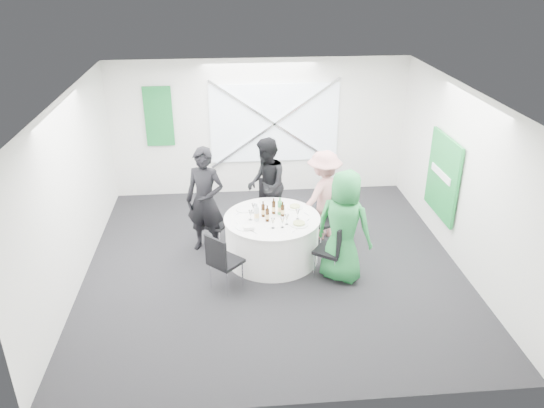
{
  "coord_description": "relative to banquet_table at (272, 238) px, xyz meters",
  "views": [
    {
      "loc": [
        -0.69,
        -7.4,
        4.62
      ],
      "look_at": [
        0.0,
        0.2,
        1.0
      ],
      "focal_mm": 35.0,
      "sensor_mm": 36.0,
      "label": 1
    }
  ],
  "objects": [
    {
      "name": "wine_glass_b",
      "position": [
        -0.28,
        0.19,
        0.5
      ],
      "size": [
        0.07,
        0.07,
        0.17
      ],
      "color": "white",
      "rests_on": "banquet_table"
    },
    {
      "name": "green_sign",
      "position": [
        2.94,
        0.4,
        0.82
      ],
      "size": [
        0.05,
        1.2,
        1.4
      ],
      "primitive_type": "cube",
      "color": "#188434",
      "rests_on": "wall_right"
    },
    {
      "name": "beer_bottle_a",
      "position": [
        -0.14,
        0.05,
        0.48
      ],
      "size": [
        0.06,
        0.06,
        0.27
      ],
      "color": "#341B09",
      "rests_on": "banquet_table"
    },
    {
      "name": "wall_front",
      "position": [
        0.0,
        -3.2,
        1.02
      ],
      "size": [
        6.0,
        0.0,
        6.0
      ],
      "primitive_type": "plane",
      "rotation": [
        -1.57,
        0.0,
        0.0
      ],
      "color": "white",
      "rests_on": "floor"
    },
    {
      "name": "window_panel",
      "position": [
        0.3,
        2.76,
        1.12
      ],
      "size": [
        2.6,
        0.03,
        1.6
      ],
      "primitive_type": "cube",
      "color": "silver",
      "rests_on": "wall_back"
    },
    {
      "name": "chair_back",
      "position": [
        0.07,
        1.07,
        0.18
      ],
      "size": [
        0.46,
        0.47,
        0.95
      ],
      "rotation": [
        0.0,
        0.0,
        -0.06
      ],
      "color": "black",
      "rests_on": "floor"
    },
    {
      "name": "beer_bottle_c",
      "position": [
        0.18,
        0.04,
        0.48
      ],
      "size": [
        0.06,
        0.06,
        0.26
      ],
      "color": "#341B09",
      "rests_on": "banquet_table"
    },
    {
      "name": "clear_water_bottle",
      "position": [
        -0.25,
        -0.08,
        0.5
      ],
      "size": [
        0.08,
        0.08,
        0.29
      ],
      "color": "silver",
      "rests_on": "banquet_table"
    },
    {
      "name": "knife_d",
      "position": [
        -0.32,
        -0.48,
        0.38
      ],
      "size": [
        0.11,
        0.13,
        0.01
      ],
      "primitive_type": "cube",
      "rotation": [
        0.0,
        0.0,
        -2.46
      ],
      "color": "silver",
      "rests_on": "banquet_table"
    },
    {
      "name": "window_brace_a",
      "position": [
        0.3,
        2.72,
        1.12
      ],
      "size": [
        2.63,
        0.05,
        1.84
      ],
      "primitive_type": "cube",
      "rotation": [
        0.0,
        0.97,
        0.0
      ],
      "color": "silver",
      "rests_on": "window_panel"
    },
    {
      "name": "window_brace_b",
      "position": [
        0.3,
        2.72,
        1.12
      ],
      "size": [
        2.63,
        0.05,
        1.84
      ],
      "primitive_type": "cube",
      "rotation": [
        0.0,
        -0.97,
        0.0
      ],
      "color": "silver",
      "rests_on": "window_panel"
    },
    {
      "name": "knife_b",
      "position": [
        0.55,
        -0.18,
        0.38
      ],
      "size": [
        0.1,
        0.13,
        0.01
      ],
      "primitive_type": "cube",
      "rotation": [
        0.0,
        0.0,
        -0.61
      ],
      "color": "silver",
      "rests_on": "banquet_table"
    },
    {
      "name": "ceiling",
      "position": [
        0.0,
        -0.2,
        2.42
      ],
      "size": [
        6.0,
        6.0,
        0.0
      ],
      "primitive_type": "plane",
      "rotation": [
        3.14,
        0.0,
        0.0
      ],
      "color": "white",
      "rests_on": "wall_back"
    },
    {
      "name": "fork_c",
      "position": [
        -0.39,
        0.42,
        0.38
      ],
      "size": [
        0.09,
        0.14,
        0.01
      ],
      "primitive_type": "cube",
      "rotation": [
        0.0,
        0.0,
        2.62
      ],
      "color": "silver",
      "rests_on": "banquet_table"
    },
    {
      "name": "wall_left",
      "position": [
        -3.0,
        -0.2,
        1.02
      ],
      "size": [
        0.0,
        6.0,
        6.0
      ],
      "primitive_type": "plane",
      "rotation": [
        1.57,
        0.0,
        1.57
      ],
      "color": "white",
      "rests_on": "floor"
    },
    {
      "name": "plate_front_right",
      "position": [
        0.4,
        -0.29,
        0.4
      ],
      "size": [
        0.29,
        0.29,
        0.04
      ],
      "color": "white",
      "rests_on": "banquet_table"
    },
    {
      "name": "wine_glass_c",
      "position": [
        -0.35,
        -0.06,
        0.5
      ],
      "size": [
        0.07,
        0.07,
        0.17
      ],
      "color": "white",
      "rests_on": "banquet_table"
    },
    {
      "name": "knife_a",
      "position": [
        0.38,
        0.43,
        0.38
      ],
      "size": [
        0.09,
        0.14,
        0.01
      ],
      "primitive_type": "cube",
      "rotation": [
        0.0,
        0.0,
        0.55
      ],
      "color": "silver",
      "rests_on": "banquet_table"
    },
    {
      "name": "plate_back",
      "position": [
        -0.02,
        0.59,
        0.39
      ],
      "size": [
        0.29,
        0.29,
        0.01
      ],
      "color": "white",
      "rests_on": "banquet_table"
    },
    {
      "name": "person_woman_green",
      "position": [
        1.02,
        -0.67,
        0.51
      ],
      "size": [
        1.04,
        0.95,
        1.79
      ],
      "primitive_type": "imported",
      "rotation": [
        0.0,
        0.0,
        2.56
      ],
      "color": "#227F3B",
      "rests_on": "floor"
    },
    {
      "name": "wall_right",
      "position": [
        3.0,
        -0.2,
        1.02
      ],
      "size": [
        0.0,
        6.0,
        6.0
      ],
      "primitive_type": "plane",
      "rotation": [
        1.57,
        0.0,
        -1.57
      ],
      "color": "white",
      "rests_on": "floor"
    },
    {
      "name": "knife_c",
      "position": [
        -0.55,
        0.18,
        0.38
      ],
      "size": [
        0.1,
        0.13,
        0.01
      ],
      "primitive_type": "cube",
      "rotation": [
        0.0,
        0.0,
        2.53
      ],
      "color": "silver",
      "rests_on": "banquet_table"
    },
    {
      "name": "fork_d",
      "position": [
        -0.54,
        -0.2,
        0.38
      ],
      "size": [
        0.1,
        0.13,
        0.01
      ],
      "primitive_type": "cube",
      "rotation": [
        0.0,
        0.0,
        -2.49
      ],
      "color": "silver",
      "rests_on": "banquet_table"
    },
    {
      "name": "wine_glass_f",
      "position": [
        -0.02,
        -0.37,
        0.5
      ],
      "size": [
        0.07,
        0.07,
        0.17
      ],
      "color": "white",
      "rests_on": "banquet_table"
    },
    {
      "name": "wine_glass_d",
      "position": [
        0.13,
        -0.36,
        0.5
      ],
      "size": [
        0.07,
        0.07,
        0.17
      ],
      "color": "white",
      "rests_on": "banquet_table"
    },
    {
      "name": "chair_back_left",
      "position": [
        -0.99,
        0.55,
        0.1
      ],
      "size": [
        0.51,
        0.51,
        0.82
      ],
      "rotation": [
        0.0,
        0.0,
        1.06
      ],
      "color": "black",
      "rests_on": "floor"
    },
    {
      "name": "plate_back_left",
      "position": [
        -0.43,
        0.33,
        0.39
      ],
      "size": [
        0.28,
        0.28,
        0.01
      ],
      "color": "white",
      "rests_on": "banquet_table"
    },
    {
      "name": "banquet_table",
      "position": [
        0.0,
        0.0,
        0.0
      ],
      "size": [
        1.56,
        1.56,
        0.76
      ],
      "color": "white",
      "rests_on": "floor"
    },
    {
      "name": "fork_b",
      "position": [
        0.3,
        -0.49,
        0.38
      ],
      "size": [
        0.11,
        0.12,
        0.01
      ],
      "primitive_type": "cube",
      "rotation": [
        0.0,
        0.0,
        -0.72
      ],
      "color": "silver",
      "rests_on": "banquet_table"
    },
    {
      "name": "plate_back_right",
      "position": [
        0.41,
        0.33,
        0.4
      ],
      "size": [
        0.26,
        0.26,
        0.04
      ],
      "color": "white",
      "rests_on": "banquet_table"
    },
    {
      "name": "beer_bottle_b",
      "position": [
        0.04,
        0.14,
        0.49
      ],
      "size": [
        0.06,
        0.06,
        0.28
      ],
      "color": "#341B09",
      "rests_on": "banquet_table"
    },
    {
      "name": "green_banner",
      "position": [
        -2.0,
        2.75,
        1.32
      ],
      "size": [
        0.55,
        0.04,
        1.2
      ],
      "primitive_type": "cube",
      "color": "#156928",
      "rests_on": "wall_back"
    },
    {
      "name": "chair_front_right",
      "position": [
        0.91,
        -0.67,
        0.17
      ],
      "size": [
        0.6,
        0.6,
        0.94
      ],
      "rotation": [
        0.0,
        0.0,
        4.08
      ],
      "color": "black",
      "rests_on": "floor"
    },
    {
      "name": "wall_back",
      "position": [
        0.0,
        2.8,
        1.02
      ],
      "size": [
        6.0,
        0.0,
        6.0
      ],
      "primitive_type": "plane",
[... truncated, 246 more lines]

